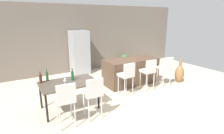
# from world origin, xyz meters

# --- Properties ---
(ground_plane) EXTENTS (10.00, 10.00, 0.00)m
(ground_plane) POSITION_xyz_m (0.00, 0.00, 0.00)
(ground_plane) COLOR beige
(back_wall) EXTENTS (10.00, 0.12, 2.90)m
(back_wall) POSITION_xyz_m (0.00, 3.17, 1.45)
(back_wall) COLOR #665B51
(back_wall) RESTS_ON ground_plane
(kitchen_island) EXTENTS (1.95, 0.88, 0.92)m
(kitchen_island) POSITION_xyz_m (0.65, 0.63, 0.46)
(kitchen_island) COLOR #4C3828
(kitchen_island) RESTS_ON ground_plane
(bar_chair_left) EXTENTS (0.43, 0.43, 1.05)m
(bar_chair_left) POSITION_xyz_m (-0.09, -0.19, 0.70)
(bar_chair_left) COLOR beige
(bar_chair_left) RESTS_ON ground_plane
(bar_chair_middle) EXTENTS (0.41, 0.41, 1.05)m
(bar_chair_middle) POSITION_xyz_m (0.77, -0.19, 0.70)
(bar_chair_middle) COLOR beige
(bar_chair_middle) RESTS_ON ground_plane
(bar_chair_right) EXTENTS (0.43, 0.43, 1.05)m
(bar_chair_right) POSITION_xyz_m (1.55, -0.19, 0.70)
(bar_chair_right) COLOR beige
(bar_chair_right) RESTS_ON ground_plane
(dining_table) EXTENTS (1.44, 0.90, 0.74)m
(dining_table) POSITION_xyz_m (-1.88, -0.11, 0.68)
(dining_table) COLOR #4C4238
(dining_table) RESTS_ON ground_plane
(dining_chair_near) EXTENTS (0.42, 0.42, 1.05)m
(dining_chair_near) POSITION_xyz_m (-2.20, -0.92, 0.70)
(dining_chair_near) COLOR beige
(dining_chair_near) RESTS_ON ground_plane
(dining_chair_far) EXTENTS (0.41, 0.41, 1.05)m
(dining_chair_far) POSITION_xyz_m (-1.55, -0.92, 0.70)
(dining_chair_far) COLOR beige
(dining_chair_far) RESTS_ON ground_plane
(wine_bottle_far) EXTENTS (0.07, 0.07, 0.33)m
(wine_bottle_far) POSITION_xyz_m (-2.33, 0.28, 0.87)
(wine_bottle_far) COLOR #194723
(wine_bottle_far) RESTS_ON dining_table
(wine_bottle_inner) EXTENTS (0.07, 0.07, 0.30)m
(wine_bottle_inner) POSITION_xyz_m (-2.50, 0.21, 0.86)
(wine_bottle_inner) COLOR #471E19
(wine_bottle_inner) RESTS_ON dining_table
(wine_bottle_left) EXTENTS (0.07, 0.07, 0.33)m
(wine_bottle_left) POSITION_xyz_m (-1.73, -0.00, 0.87)
(wine_bottle_left) COLOR #194723
(wine_bottle_left) RESTS_ON dining_table
(wine_glass_middle) EXTENTS (0.07, 0.07, 0.17)m
(wine_glass_middle) POSITION_xyz_m (-2.00, -0.19, 0.86)
(wine_glass_middle) COLOR silver
(wine_glass_middle) RESTS_ON dining_table
(wine_glass_right) EXTENTS (0.07, 0.07, 0.17)m
(wine_glass_right) POSITION_xyz_m (-1.86, 0.24, 0.86)
(wine_glass_right) COLOR silver
(wine_glass_right) RESTS_ON dining_table
(refrigerator) EXTENTS (0.72, 0.68, 1.84)m
(refrigerator) POSITION_xyz_m (-0.51, 2.73, 0.92)
(refrigerator) COLOR #939699
(refrigerator) RESTS_ON ground_plane
(floor_vase) EXTENTS (0.34, 0.34, 0.89)m
(floor_vase) POSITION_xyz_m (2.30, -0.19, 0.33)
(floor_vase) COLOR brown
(floor_vase) RESTS_ON ground_plane
(potted_plant) EXTENTS (0.38, 0.38, 0.59)m
(potted_plant) POSITION_xyz_m (1.81, 2.72, 0.34)
(potted_plant) COLOR #38383D
(potted_plant) RESTS_ON ground_plane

